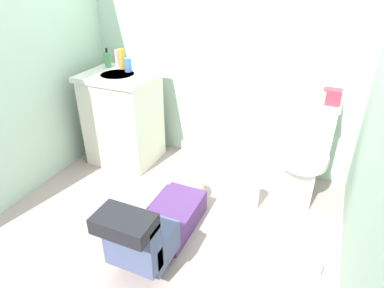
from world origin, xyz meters
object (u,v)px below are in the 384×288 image
object	(u,v)px
person_plumber	(160,223)
bottle_blue	(128,65)
bottle_amber	(122,59)
paper_towel_roll	(252,195)
soap_dispenser	(108,59)
tissue_box	(309,94)
vanity_cabinet	(123,117)
toilet	(305,153)
toiletry_bag	(332,97)
toilet_paper_roll	(312,268)
bottle_pink	(118,59)
faucet	(128,63)

from	to	relation	value
person_plumber	bottle_blue	xyz separation A→B (m)	(-0.76, 0.92, 0.70)
bottle_amber	person_plumber	bearing A→B (deg)	-48.59
paper_towel_roll	soap_dispenser	bearing A→B (deg)	166.14
tissue_box	vanity_cabinet	bearing A→B (deg)	-173.46
toilet	toiletry_bag	world-z (taller)	toiletry_bag
person_plumber	soap_dispenser	size ratio (longest dim) A/B	6.42
toilet_paper_roll	soap_dispenser	bearing A→B (deg)	156.89
bottle_blue	soap_dispenser	bearing A→B (deg)	169.43
vanity_cabinet	toiletry_bag	world-z (taller)	toiletry_bag
person_plumber	bottle_pink	size ratio (longest dim) A/B	7.24
toiletry_bag	bottle_blue	xyz separation A→B (m)	(-1.61, -0.10, 0.07)
faucet	bottle_amber	world-z (taller)	bottle_amber
vanity_cabinet	bottle_blue	world-z (taller)	bottle_blue
tissue_box	bottle_pink	world-z (taller)	bottle_pink
soap_dispenser	bottle_amber	size ratio (longest dim) A/B	0.97
toiletry_bag	bottle_amber	xyz separation A→B (m)	(-1.70, -0.05, 0.10)
person_plumber	paper_towel_roll	bearing A→B (deg)	53.54
faucet	bottle_blue	size ratio (longest dim) A/B	0.89
vanity_cabinet	bottle_pink	xyz separation A→B (m)	(-0.11, 0.16, 0.47)
person_plumber	toilet_paper_roll	bearing A→B (deg)	8.19
soap_dispenser	paper_towel_roll	xyz separation A→B (m)	(1.45, -0.36, -0.78)
vanity_cabinet	toilet	bearing A→B (deg)	3.04
toilet	person_plumber	world-z (taller)	toilet
bottle_pink	toiletry_bag	bearing A→B (deg)	0.42
faucet	person_plumber	size ratio (longest dim) A/B	0.09
tissue_box	soap_dispenser	size ratio (longest dim) A/B	1.33
person_plumber	bottle_blue	size ratio (longest dim) A/B	9.49
paper_towel_roll	toilet_paper_roll	xyz separation A→B (m)	(0.49, -0.47, -0.06)
person_plumber	bottle_amber	xyz separation A→B (m)	(-0.85, 0.97, 0.73)
toilet	vanity_cabinet	xyz separation A→B (m)	(-1.56, -0.08, 0.05)
bottle_amber	toilet	bearing A→B (deg)	-1.55
toilet	bottle_blue	bearing A→B (deg)	-179.75
tissue_box	faucet	bearing A→B (deg)	-178.75
tissue_box	soap_dispenser	xyz separation A→B (m)	(-1.70, -0.05, 0.09)
person_plumber	toilet_paper_roll	size ratio (longest dim) A/B	9.68
paper_towel_roll	person_plumber	bearing A→B (deg)	-126.46
bottle_blue	bottle_amber	bearing A→B (deg)	150.90
bottle_pink	bottle_amber	xyz separation A→B (m)	(0.07, -0.03, 0.01)
person_plumber	paper_towel_roll	xyz separation A→B (m)	(0.45, 0.60, -0.06)
person_plumber	bottle_pink	xyz separation A→B (m)	(-0.92, 1.00, 0.72)
toilet	tissue_box	world-z (taller)	tissue_box
faucet	bottle_pink	xyz separation A→B (m)	(-0.11, 0.02, 0.02)
soap_dispenser	bottle_blue	size ratio (longest dim) A/B	1.48
toilet	bottle_amber	distance (m)	1.69
bottle_amber	paper_towel_roll	xyz separation A→B (m)	(1.30, -0.36, -0.79)
soap_dispenser	toilet_paper_roll	world-z (taller)	soap_dispenser
toilet	bottle_pink	world-z (taller)	bottle_pink
toilet_paper_roll	toiletry_bag	bearing A→B (deg)	95.55
bottle_blue	bottle_pink	bearing A→B (deg)	151.50
bottle_pink	paper_towel_roll	world-z (taller)	bottle_pink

